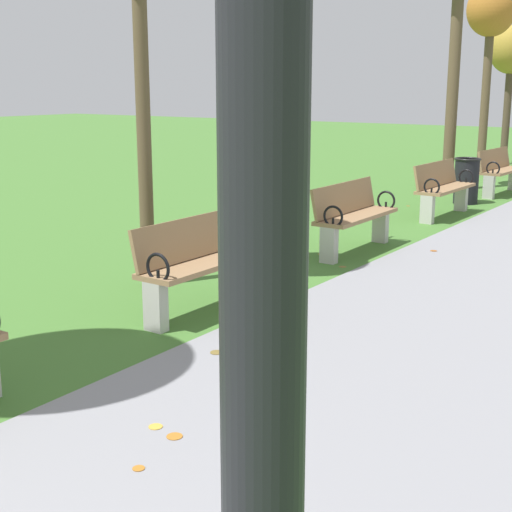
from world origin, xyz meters
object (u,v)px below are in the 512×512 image
Objects in this scene: park_bench_4 at (353,215)px; trash_bin at (466,181)px; park_bench_3 at (203,261)px; tree_4 at (491,17)px; tree_5 at (511,53)px; park_bench_5 at (443,188)px; park_bench_6 at (500,170)px.

trash_bin is at bearing 91.77° from park_bench_4.
park_bench_3 is 13.29m from tree_4.
park_bench_3 is 0.43× the size of tree_5.
park_bench_3 is 3.11m from park_bench_4.
park_bench_3 is 1.00× the size of park_bench_5.
tree_5 is (-1.65, 12.15, 2.48)m from park_bench_4.
tree_5 is at bearing 96.17° from park_bench_3.
park_bench_6 is (0.00, 9.43, 0.00)m from park_bench_3.
trash_bin is (-0.15, 4.77, -0.06)m from park_bench_4.
park_bench_4 is 4.77m from trash_bin.
trash_bin is (-0.15, 7.88, -0.06)m from park_bench_3.
park_bench_6 reaches higher than trash_bin.
tree_4 is (-1.48, 6.51, 3.23)m from park_bench_5.
tree_5 reaches higher than park_bench_3.
trash_bin is (1.50, -7.38, -2.54)m from tree_5.
trash_bin is at bearing -78.49° from tree_5.
trash_bin is (-0.15, 1.58, -0.06)m from park_bench_5.
park_bench_3 is 0.99× the size of park_bench_6.
park_bench_6 is 0.44× the size of tree_5.
park_bench_4 reaches higher than trash_bin.
park_bench_3 is 0.35× the size of tree_4.
trash_bin is at bearing -95.44° from park_bench_6.
park_bench_4 and park_bench_5 have the same top height.
tree_4 is 5.38× the size of trash_bin.
park_bench_6 is 0.36× the size of tree_4.
park_bench_4 is 3.19m from park_bench_5.
park_bench_3 is 1.00× the size of park_bench_4.
park_bench_6 is 4.90m from tree_4.
park_bench_4 is at bearing -81.30° from tree_4.
park_bench_3 and park_bench_5 have the same top height.
park_bench_5 is 7.41m from tree_4.
park_bench_5 and park_bench_6 have the same top height.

